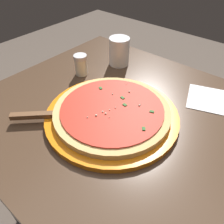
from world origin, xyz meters
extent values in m
cube|color=black|center=(-0.40, -0.30, 0.35)|extent=(0.06, 0.06, 0.71)
cube|color=black|center=(-0.40, 0.30, 0.35)|extent=(0.06, 0.06, 0.71)
cube|color=#473323|center=(0.00, 0.00, 0.72)|extent=(0.95, 0.75, 0.03)
cylinder|color=orange|center=(-0.05, -0.04, 0.74)|extent=(0.37, 0.37, 0.02)
cylinder|color=#DBB26B|center=(-0.05, -0.04, 0.76)|extent=(0.32, 0.32, 0.02)
cylinder|color=red|center=(-0.05, -0.04, 0.77)|extent=(0.29, 0.29, 0.00)
sphere|color=#EFEACC|center=(-0.03, -0.07, 0.77)|extent=(0.00, 0.00, 0.00)
sphere|color=#EFEACC|center=(-0.06, -0.07, 0.77)|extent=(0.00, 0.00, 0.00)
sphere|color=#EFEACC|center=(0.00, 0.02, 0.77)|extent=(0.00, 0.00, 0.00)
sphere|color=#EFEACC|center=(-0.08, -0.11, 0.77)|extent=(0.00, 0.00, 0.00)
sphere|color=#EFEACC|center=(-0.04, -0.03, 0.77)|extent=(0.00, 0.00, 0.00)
sphere|color=#EFEACC|center=(-0.09, 0.01, 0.77)|extent=(0.00, 0.00, 0.00)
sphere|color=#EFEACC|center=(-0.05, -0.05, 0.77)|extent=(0.00, 0.00, 0.00)
sphere|color=#EFEACC|center=(-0.06, -0.09, 0.77)|extent=(0.01, 0.01, 0.01)
sphere|color=#EFEACC|center=(-0.05, -0.05, 0.77)|extent=(0.00, 0.00, 0.00)
sphere|color=#EFEACC|center=(0.00, 0.02, 0.77)|extent=(0.00, 0.00, 0.00)
sphere|color=#EFEACC|center=(-0.06, 0.05, 0.77)|extent=(0.01, 0.01, 0.01)
sphere|color=#EFEACC|center=(-0.05, -0.07, 0.77)|extent=(0.01, 0.01, 0.01)
sphere|color=#EFEACC|center=(-0.09, 0.08, 0.77)|extent=(0.00, 0.00, 0.00)
cube|color=#23561E|center=(0.06, -0.05, 0.77)|extent=(0.01, 0.01, 0.00)
cube|color=#23561E|center=(-0.06, 0.02, 0.77)|extent=(0.01, 0.01, 0.00)
cube|color=#23561E|center=(-0.03, -0.01, 0.77)|extent=(0.01, 0.01, 0.00)
cube|color=#23561E|center=(-0.14, 0.01, 0.77)|extent=(0.01, 0.01, 0.00)
cube|color=#23561E|center=(0.04, 0.02, 0.77)|extent=(0.01, 0.01, 0.00)
cube|color=silver|center=(-0.13, -0.11, 0.75)|extent=(0.11, 0.11, 0.00)
cube|color=brown|center=(-0.20, -0.19, 0.76)|extent=(0.11, 0.10, 0.01)
cylinder|color=silver|center=(-0.23, 0.22, 0.79)|extent=(0.08, 0.08, 0.10)
cube|color=white|center=(0.13, 0.22, 0.74)|extent=(0.16, 0.17, 0.00)
cylinder|color=silver|center=(-0.29, 0.07, 0.76)|extent=(0.04, 0.04, 0.06)
cylinder|color=silver|center=(-0.29, 0.07, 0.80)|extent=(0.05, 0.05, 0.01)
camera|label=1|loc=(0.25, -0.40, 1.16)|focal=35.94mm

